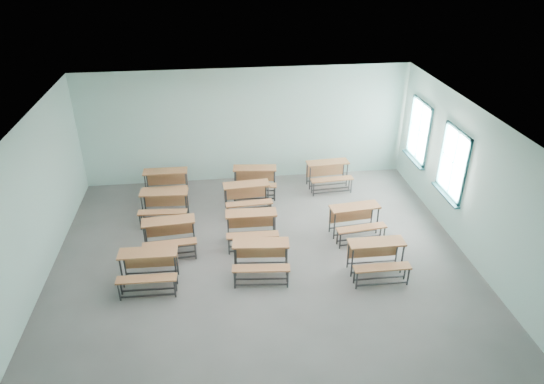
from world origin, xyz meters
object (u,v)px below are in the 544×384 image
(desk_unit_r0c1, at_px, (261,255))
(desk_unit_r2c0, at_px, (164,202))
(desk_unit_r0c0, at_px, (148,265))
(desk_unit_r3c1, at_px, (255,177))
(desk_unit_r3c0, at_px, (166,180))
(desk_unit_r3c2, at_px, (328,171))
(desk_unit_r0c2, at_px, (377,254))
(desk_unit_r1c0, at_px, (169,232))
(desk_unit_r1c1, at_px, (252,224))
(desk_unit_r2c1, at_px, (247,194))
(desk_unit_r1c2, at_px, (356,217))

(desk_unit_r0c1, distance_m, desk_unit_r2c0, 3.25)
(desk_unit_r0c0, distance_m, desk_unit_r3c1, 4.36)
(desk_unit_r2c0, bearing_deg, desk_unit_r3c1, 28.86)
(desk_unit_r2c0, xyz_separation_m, desk_unit_r3c0, (-0.04, 1.19, 0.00))
(desk_unit_r2c0, xyz_separation_m, desk_unit_r3c2, (4.38, 1.20, 0.00))
(desk_unit_r0c2, bearing_deg, desk_unit_r1c0, 162.57)
(desk_unit_r1c1, height_order, desk_unit_r3c2, same)
(desk_unit_r0c0, bearing_deg, desk_unit_r2c1, 52.51)
(desk_unit_r2c0, xyz_separation_m, desk_unit_r3c1, (2.33, 1.09, 0.00))
(desk_unit_r1c0, xyz_separation_m, desk_unit_r3c1, (2.13, 2.44, 0.00))
(desk_unit_r3c1, bearing_deg, desk_unit_r3c2, 9.22)
(desk_unit_r0c1, relative_size, desk_unit_r2c1, 1.02)
(desk_unit_r0c2, relative_size, desk_unit_r1c0, 0.96)
(desk_unit_r0c1, xyz_separation_m, desk_unit_r0c2, (2.38, -0.27, 0.00))
(desk_unit_r1c2, xyz_separation_m, desk_unit_r3c0, (-4.51, 2.45, 0.00))
(desk_unit_r3c0, relative_size, desk_unit_r3c2, 0.96)
(desk_unit_r0c2, relative_size, desk_unit_r3c0, 1.00)
(desk_unit_r3c2, bearing_deg, desk_unit_r2c0, -168.65)
(desk_unit_r0c1, xyz_separation_m, desk_unit_r1c1, (-0.09, 1.21, 0.00))
(desk_unit_r3c0, bearing_deg, desk_unit_r2c0, -87.43)
(desk_unit_r2c0, relative_size, desk_unit_r3c2, 1.00)
(desk_unit_r0c0, relative_size, desk_unit_r0c2, 1.02)
(desk_unit_r1c0, bearing_deg, desk_unit_r2c0, 94.58)
(desk_unit_r3c1, bearing_deg, desk_unit_r0c2, -54.07)
(desk_unit_r0c1, xyz_separation_m, desk_unit_r1c2, (2.34, 1.20, 0.00))
(desk_unit_r0c1, height_order, desk_unit_r3c0, same)
(desk_unit_r0c0, relative_size, desk_unit_r2c1, 0.98)
(desk_unit_r1c2, distance_m, desk_unit_r3c0, 5.14)
(desk_unit_r1c0, bearing_deg, desk_unit_r0c0, -110.11)
(desk_unit_r0c0, relative_size, desk_unit_r3c1, 0.96)
(desk_unit_r1c2, bearing_deg, desk_unit_r1c1, 173.55)
(desk_unit_r1c1, bearing_deg, desk_unit_r3c0, 131.85)
(desk_unit_r0c1, distance_m, desk_unit_r2c1, 2.63)
(desk_unit_r0c2, bearing_deg, desk_unit_r3c2, 92.16)
(desk_unit_r2c0, height_order, desk_unit_r3c0, same)
(desk_unit_r1c2, distance_m, desk_unit_r2c0, 4.64)
(desk_unit_r3c1, bearing_deg, desk_unit_r0c0, -118.18)
(desk_unit_r1c1, relative_size, desk_unit_r2c0, 0.97)
(desk_unit_r1c0, xyz_separation_m, desk_unit_r2c1, (1.85, 1.52, 0.00))
(desk_unit_r2c0, bearing_deg, desk_unit_r1c2, -11.94)
(desk_unit_r1c1, bearing_deg, desk_unit_r3c2, 47.51)
(desk_unit_r1c0, distance_m, desk_unit_r1c2, 4.27)
(desk_unit_r3c1, bearing_deg, desk_unit_r0c1, -87.04)
(desk_unit_r0c2, height_order, desk_unit_r3c2, same)
(desk_unit_r0c0, bearing_deg, desk_unit_r0c1, 3.04)
(desk_unit_r2c0, relative_size, desk_unit_r2c1, 1.00)
(desk_unit_r2c0, bearing_deg, desk_unit_r1c1, -27.59)
(desk_unit_r0c1, xyz_separation_m, desk_unit_r3c1, (0.20, 3.55, 0.00))
(desk_unit_r1c0, height_order, desk_unit_r1c1, same)
(desk_unit_r2c1, distance_m, desk_unit_r3c2, 2.55)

